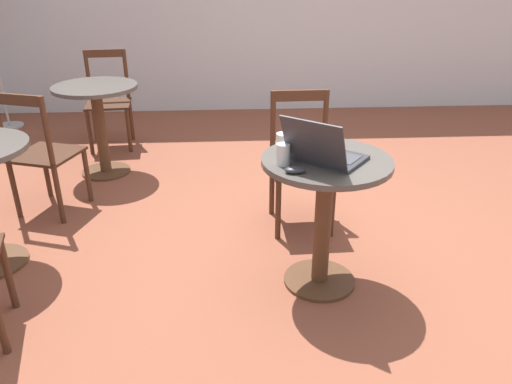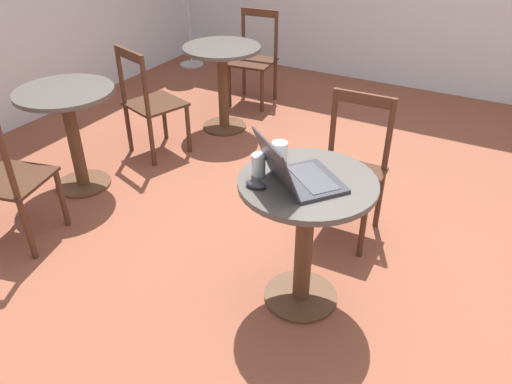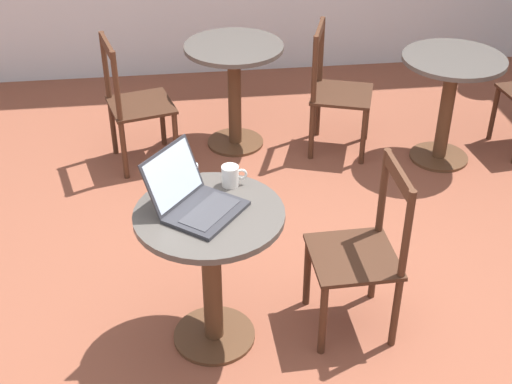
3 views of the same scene
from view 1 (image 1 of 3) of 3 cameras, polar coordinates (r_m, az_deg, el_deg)
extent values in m
plane|color=brown|center=(3.15, 6.38, -6.66)|extent=(16.00, 16.00, 0.00)
cylinder|color=#51331E|center=(2.87, 7.22, -9.93)|extent=(0.40, 0.40, 0.02)
cylinder|color=#51331E|center=(2.69, 7.63, -3.70)|extent=(0.09, 0.09, 0.69)
cylinder|color=#4C4742|center=(2.53, 8.10, 3.48)|extent=(0.66, 0.66, 0.03)
cylinder|color=#51331E|center=(4.42, -16.72, 2.30)|extent=(0.40, 0.40, 0.02)
cylinder|color=#51331E|center=(4.30, -17.31, 6.67)|extent=(0.09, 0.09, 0.69)
cylinder|color=#4C4742|center=(4.21, -17.95, 11.33)|extent=(0.66, 0.66, 0.03)
cylinder|color=#472819|center=(3.22, 8.71, -1.83)|extent=(0.04, 0.04, 0.41)
cylinder|color=#472819|center=(3.16, 2.55, -2.09)|extent=(0.04, 0.04, 0.41)
cylinder|color=#472819|center=(3.53, 7.46, 0.74)|extent=(0.04, 0.04, 0.41)
cylinder|color=#472819|center=(3.47, 1.83, 0.54)|extent=(0.04, 0.04, 0.41)
cube|color=#3C2215|center=(3.25, 5.29, 2.81)|extent=(0.41, 0.41, 0.02)
cylinder|color=#472819|center=(3.37, 7.89, 7.76)|extent=(0.04, 0.04, 0.45)
cylinder|color=#472819|center=(3.31, 1.94, 7.68)|extent=(0.04, 0.04, 0.45)
cube|color=#472819|center=(3.28, 5.07, 10.93)|extent=(0.03, 0.38, 0.07)
cylinder|color=#472819|center=(4.78, -14.34, 6.79)|extent=(0.04, 0.04, 0.41)
cylinder|color=#472819|center=(4.82, -18.47, 6.45)|extent=(0.04, 0.04, 0.41)
cylinder|color=#472819|center=(5.11, -14.07, 8.01)|extent=(0.04, 0.04, 0.41)
cylinder|color=#472819|center=(5.15, -17.95, 7.68)|extent=(0.04, 0.04, 0.41)
cube|color=#3C2215|center=(4.90, -16.52, 9.64)|extent=(0.44, 0.44, 0.02)
cylinder|color=#472819|center=(5.00, -14.62, 12.96)|extent=(0.04, 0.04, 0.45)
cylinder|color=#472819|center=(5.04, -18.65, 12.57)|extent=(0.04, 0.04, 0.45)
cube|color=#472819|center=(4.98, -16.93, 14.93)|extent=(0.06, 0.38, 0.07)
cylinder|color=#472819|center=(4.05, -22.85, 2.22)|extent=(0.04, 0.04, 0.41)
cylinder|color=#472819|center=(3.86, -18.70, 1.77)|extent=(0.04, 0.04, 0.41)
cylinder|color=#472819|center=(3.81, -25.87, 0.20)|extent=(0.04, 0.04, 0.41)
cylinder|color=#472819|center=(3.60, -21.60, -0.39)|extent=(0.04, 0.04, 0.41)
cube|color=#3C2215|center=(3.75, -22.80, 3.99)|extent=(0.50, 0.50, 0.02)
cylinder|color=#472819|center=(3.66, -27.20, 6.62)|extent=(0.04, 0.04, 0.45)
cylinder|color=#472819|center=(3.44, -22.80, 6.41)|extent=(0.04, 0.04, 0.45)
cube|color=#472819|center=(3.50, -25.64, 9.49)|extent=(0.14, 0.37, 0.07)
cylinder|color=#472819|center=(2.85, -26.49, -8.38)|extent=(0.04, 0.04, 0.41)
cylinder|color=#B7B7B7|center=(6.03, -26.33, 6.81)|extent=(0.28, 0.28, 0.02)
cube|color=#2D2D33|center=(2.51, 8.37, 3.89)|extent=(0.40, 0.41, 0.02)
cube|color=#38383D|center=(2.53, 8.59, 4.24)|extent=(0.28, 0.30, 0.00)
cube|color=#2D2D33|center=(2.33, 6.59, 5.55)|extent=(0.28, 0.31, 0.24)
cube|color=silver|center=(2.33, 6.65, 5.62)|extent=(0.25, 0.28, 0.21)
ellipsoid|color=#2D2D33|center=(2.33, 4.49, 2.55)|extent=(0.06, 0.10, 0.03)
cylinder|color=silver|center=(2.58, 3.20, 5.65)|extent=(0.08, 0.08, 0.10)
torus|color=silver|center=(2.63, 3.08, 6.13)|extent=(0.06, 0.01, 0.06)
cylinder|color=silver|center=(2.41, 3.10, 4.32)|extent=(0.07, 0.07, 0.10)
camera|label=2|loc=(1.35, 74.32, 20.30)|focal=35.00mm
camera|label=3|loc=(3.83, 58.37, 27.62)|focal=50.00mm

